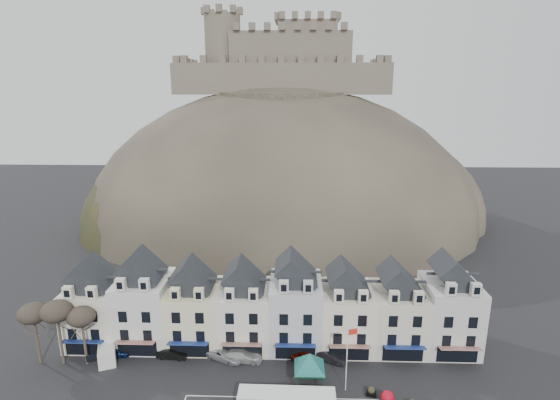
{
  "coord_description": "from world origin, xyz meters",
  "views": [
    {
      "loc": [
        2.98,
        -36.86,
        34.22
      ],
      "look_at": [
        1.06,
        24.0,
        18.09
      ],
      "focal_mm": 28.0,
      "sensor_mm": 36.0,
      "label": 1
    }
  ],
  "objects_px": {
    "flagpole": "(348,355)",
    "car_navy": "(115,352)",
    "car_maroon": "(306,356)",
    "car_charcoal": "(330,356)",
    "car_white": "(241,355)",
    "red_buoy": "(387,399)",
    "white_van": "(107,352)",
    "car_black": "(172,353)",
    "bus_shelter": "(310,361)",
    "car_silver": "(225,354)"
  },
  "relations": [
    {
      "from": "car_navy",
      "to": "flagpole",
      "type": "bearing_deg",
      "value": -115.05
    },
    {
      "from": "flagpole",
      "to": "car_silver",
      "type": "distance_m",
      "value": 16.33
    },
    {
      "from": "car_navy",
      "to": "car_white",
      "type": "relative_size",
      "value": 0.72
    },
    {
      "from": "car_maroon",
      "to": "car_charcoal",
      "type": "height_order",
      "value": "car_charcoal"
    },
    {
      "from": "flagpole",
      "to": "car_navy",
      "type": "xyz_separation_m",
      "value": [
        -29.29,
        5.44,
        -3.98
      ]
    },
    {
      "from": "white_van",
      "to": "car_charcoal",
      "type": "xyz_separation_m",
      "value": [
        28.56,
        0.48,
        -0.37
      ]
    },
    {
      "from": "white_van",
      "to": "car_black",
      "type": "relative_size",
      "value": 1.29
    },
    {
      "from": "car_silver",
      "to": "white_van",
      "type": "bearing_deg",
      "value": 116.33
    },
    {
      "from": "flagpole",
      "to": "car_white",
      "type": "xyz_separation_m",
      "value": [
        -12.78,
        5.21,
        -3.86
      ]
    },
    {
      "from": "bus_shelter",
      "to": "flagpole",
      "type": "bearing_deg",
      "value": -5.09
    },
    {
      "from": "bus_shelter",
      "to": "red_buoy",
      "type": "relative_size",
      "value": 3.81
    },
    {
      "from": "car_black",
      "to": "red_buoy",
      "type": "bearing_deg",
      "value": -102.31
    },
    {
      "from": "car_charcoal",
      "to": "car_navy",
      "type": "bearing_deg",
      "value": 114.49
    },
    {
      "from": "white_van",
      "to": "car_charcoal",
      "type": "bearing_deg",
      "value": -20.61
    },
    {
      "from": "car_black",
      "to": "bus_shelter",
      "type": "bearing_deg",
      "value": -101.53
    },
    {
      "from": "white_van",
      "to": "car_silver",
      "type": "height_order",
      "value": "white_van"
    },
    {
      "from": "bus_shelter",
      "to": "red_buoy",
      "type": "height_order",
      "value": "bus_shelter"
    },
    {
      "from": "car_navy",
      "to": "car_silver",
      "type": "bearing_deg",
      "value": -104.53
    },
    {
      "from": "car_charcoal",
      "to": "car_white",
      "type": "bearing_deg",
      "value": 115.62
    },
    {
      "from": "red_buoy",
      "to": "car_silver",
      "type": "height_order",
      "value": "red_buoy"
    },
    {
      "from": "car_charcoal",
      "to": "red_buoy",
      "type": "bearing_deg",
      "value": -120.02
    },
    {
      "from": "car_maroon",
      "to": "car_silver",
      "type": "bearing_deg",
      "value": 101.01
    },
    {
      "from": "car_maroon",
      "to": "car_charcoal",
      "type": "bearing_deg",
      "value": -78.99
    },
    {
      "from": "car_navy",
      "to": "car_maroon",
      "type": "height_order",
      "value": "car_maroon"
    },
    {
      "from": "white_van",
      "to": "car_maroon",
      "type": "bearing_deg",
      "value": -20.5
    },
    {
      "from": "flagpole",
      "to": "car_silver",
      "type": "relative_size",
      "value": 1.65
    },
    {
      "from": "flagpole",
      "to": "car_navy",
      "type": "bearing_deg",
      "value": 169.48
    },
    {
      "from": "bus_shelter",
      "to": "car_maroon",
      "type": "xyz_separation_m",
      "value": [
        -0.2,
        5.08,
        -2.8
      ]
    },
    {
      "from": "bus_shelter",
      "to": "car_charcoal",
      "type": "relative_size",
      "value": 1.66
    },
    {
      "from": "car_maroon",
      "to": "bus_shelter",
      "type": "bearing_deg",
      "value": -166.74
    },
    {
      "from": "car_maroon",
      "to": "car_black",
      "type": "bearing_deg",
      "value": 101.01
    },
    {
      "from": "red_buoy",
      "to": "car_black",
      "type": "height_order",
      "value": "red_buoy"
    },
    {
      "from": "car_charcoal",
      "to": "car_black",
      "type": "bearing_deg",
      "value": 114.49
    },
    {
      "from": "flagpole",
      "to": "car_navy",
      "type": "relative_size",
      "value": 2.13
    },
    {
      "from": "car_navy",
      "to": "white_van",
      "type": "bearing_deg",
      "value": 107.82
    },
    {
      "from": "car_navy",
      "to": "car_charcoal",
      "type": "distance_m",
      "value": 27.8
    },
    {
      "from": "bus_shelter",
      "to": "red_buoy",
      "type": "distance_m",
      "value": 9.27
    },
    {
      "from": "car_white",
      "to": "car_maroon",
      "type": "xyz_separation_m",
      "value": [
        8.29,
        0.22,
        -0.1
      ]
    },
    {
      "from": "white_van",
      "to": "bus_shelter",
      "type": "bearing_deg",
      "value": -31.71
    },
    {
      "from": "red_buoy",
      "to": "car_maroon",
      "type": "distance_m",
      "value": 11.74
    },
    {
      "from": "bus_shelter",
      "to": "flagpole",
      "type": "height_order",
      "value": "flagpole"
    },
    {
      "from": "flagpole",
      "to": "car_maroon",
      "type": "height_order",
      "value": "flagpole"
    },
    {
      "from": "bus_shelter",
      "to": "car_black",
      "type": "height_order",
      "value": "bus_shelter"
    },
    {
      "from": "flagpole",
      "to": "car_black",
      "type": "height_order",
      "value": "flagpole"
    },
    {
      "from": "car_silver",
      "to": "car_charcoal",
      "type": "xyz_separation_m",
      "value": [
        13.4,
        0.0,
        0.01
      ]
    },
    {
      "from": "car_maroon",
      "to": "flagpole",
      "type": "bearing_deg",
      "value": -129.47
    },
    {
      "from": "car_navy",
      "to": "car_white",
      "type": "height_order",
      "value": "car_white"
    },
    {
      "from": "car_silver",
      "to": "car_maroon",
      "type": "xyz_separation_m",
      "value": [
        10.4,
        0.0,
        -0.02
      ]
    },
    {
      "from": "red_buoy",
      "to": "bus_shelter",
      "type": "bearing_deg",
      "value": 161.41
    },
    {
      "from": "bus_shelter",
      "to": "car_silver",
      "type": "bearing_deg",
      "value": 154.02
    }
  ]
}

